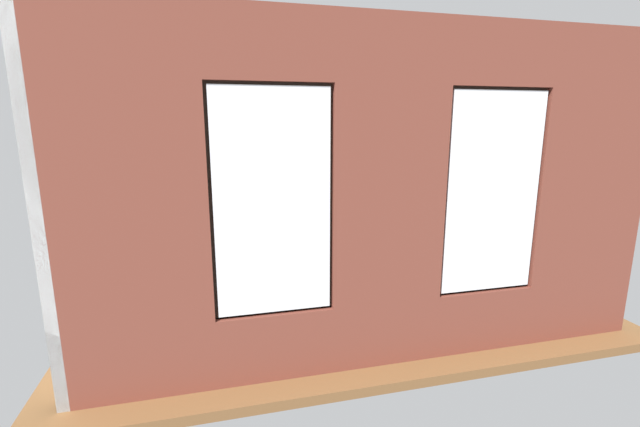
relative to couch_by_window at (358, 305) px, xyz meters
name	(u,v)px	position (x,y,z in m)	size (l,w,h in m)	color
ground_plane	(316,272)	(-0.05, -2.20, -0.38)	(6.45, 6.46, 0.10)	brown
brick_wall_with_windows	(388,204)	(-0.05, 0.65, 1.28)	(5.85, 0.30, 3.27)	brown
white_wall_right	(114,177)	(2.82, -2.00, 1.30)	(0.10, 5.46, 3.27)	white
couch_by_window	(358,305)	(0.00, 0.00, 0.00)	(2.01, 0.87, 0.80)	black
couch_left	(450,246)	(-2.27, -1.85, 0.00)	(0.97, 1.96, 0.80)	black
coffee_table	(304,240)	(0.07, -2.61, 0.06)	(1.25, 0.72, 0.45)	tan
cup_ceramic	(321,231)	(-0.28, -2.74, 0.16)	(0.07, 0.07, 0.09)	#4C4C51
candle_jar	(283,236)	(0.44, -2.50, 0.18)	(0.08, 0.08, 0.13)	#B7333D
table_plant_small	(310,230)	(-0.03, -2.50, 0.25)	(0.15, 0.15, 0.24)	#47423D
remote_gray	(294,235)	(0.22, -2.70, 0.13)	(0.05, 0.17, 0.02)	#59595B
remote_silver	(304,236)	(0.07, -2.61, 0.13)	(0.05, 0.17, 0.02)	#B2B2B7
media_console	(152,255)	(2.52, -2.73, -0.06)	(1.28, 0.42, 0.54)	black
tv_flatscreen	(149,217)	(2.52, -2.74, 0.57)	(0.98, 0.20, 0.72)	black
potted_plant_between_couches	(470,269)	(-1.45, -0.05, 0.28)	(0.63, 0.63, 0.93)	beige
potted_plant_beside_window_right	(245,286)	(1.26, 0.10, 0.39)	(0.86, 0.87, 1.37)	beige
potted_plant_foreground_right	(178,212)	(2.22, -4.38, 0.28)	(1.00, 0.95, 1.24)	brown
potted_plant_near_tv	(183,261)	(1.97, -1.64, 0.14)	(0.56, 0.56, 0.70)	#47423D
potted_plant_by_left_couch	(393,227)	(-1.87, -3.26, 0.01)	(0.31, 0.31, 0.52)	#9E5638
potted_plant_corner_near_left	(395,195)	(-2.42, -4.43, 0.43)	(0.89, 0.88, 1.37)	beige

